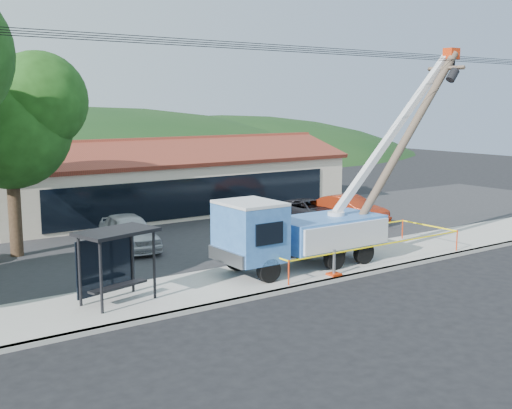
{
  "coord_description": "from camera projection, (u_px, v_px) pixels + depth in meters",
  "views": [
    {
      "loc": [
        -14.23,
        -15.52,
        6.75
      ],
      "look_at": [
        0.22,
        5.0,
        2.76
      ],
      "focal_mm": 45.0,
      "sensor_mm": 36.0,
      "label": 1
    }
  ],
  "objects": [
    {
      "name": "curb",
      "position": [
        297.0,
        288.0,
        23.37
      ],
      "size": [
        60.0,
        0.25,
        0.15
      ],
      "primitive_type": "cube",
      "color": "#ABAAA0",
      "rests_on": "ground"
    },
    {
      "name": "bus_shelter",
      "position": [
        114.0,
        249.0,
        21.33
      ],
      "size": [
        2.85,
        2.13,
        2.46
      ],
      "rotation": [
        0.0,
        0.0,
        0.24
      ],
      "color": "black",
      "rests_on": "ground"
    },
    {
      "name": "car_dark",
      "position": [
        308.0,
        223.0,
        36.54
      ],
      "size": [
        2.6,
        4.66,
        1.23
      ],
      "primitive_type": "imported",
      "rotation": [
        0.0,
        0.0,
        0.13
      ],
      "color": "black",
      "rests_on": "ground"
    },
    {
      "name": "caution_tape",
      "position": [
        354.0,
        242.0,
        27.4
      ],
      "size": [
        9.68,
        3.28,
        0.95
      ],
      "color": "red",
      "rests_on": "ground"
    },
    {
      "name": "tree_lot",
      "position": [
        9.0,
        116.0,
        27.23
      ],
      "size": [
        6.3,
        5.6,
        8.94
      ],
      "color": "#332316",
      "rests_on": "ground"
    },
    {
      "name": "utility_truck",
      "position": [
        300.0,
        229.0,
        25.77
      ],
      "size": [
        12.56,
        3.92,
        9.08
      ],
      "color": "black",
      "rests_on": "ground"
    },
    {
      "name": "parking_lot",
      "position": [
        170.0,
        241.0,
        31.36
      ],
      "size": [
        60.0,
        12.0,
        0.1
      ],
      "primitive_type": "cube",
      "color": "#28282B",
      "rests_on": "ground"
    },
    {
      "name": "strip_mall",
      "position": [
        167.0,
        182.0,
        39.8
      ],
      "size": [
        22.5,
        8.53,
        4.67
      ],
      "color": "beige",
      "rests_on": "ground"
    },
    {
      "name": "ground",
      "position": [
        336.0,
        305.0,
        21.68
      ],
      "size": [
        120.0,
        120.0,
        0.0
      ],
      "primitive_type": "plane",
      "color": "black",
      "rests_on": "ground"
    },
    {
      "name": "hill_center",
      "position": [
        71.0,
        164.0,
        71.78
      ],
      "size": [
        89.6,
        64.0,
        32.0
      ],
      "primitive_type": "ellipsoid",
      "color": "#123313",
      "rests_on": "ground"
    },
    {
      "name": "hill_east",
      "position": [
        222.0,
        155.0,
        83.15
      ],
      "size": [
        72.8,
        52.0,
        26.0
      ],
      "primitive_type": "ellipsoid",
      "color": "#123313",
      "rests_on": "ground"
    },
    {
      "name": "car_red",
      "position": [
        349.0,
        224.0,
        35.96
      ],
      "size": [
        2.12,
        4.79,
        1.53
      ],
      "primitive_type": "imported",
      "rotation": [
        0.0,
        0.0,
        0.11
      ],
      "color": "#98270F",
      "rests_on": "ground"
    },
    {
      "name": "leaning_pole",
      "position": [
        404.0,
        143.0,
        28.08
      ],
      "size": [
        7.34,
        2.0,
        9.05
      ],
      "color": "brown",
      "rests_on": "ground"
    },
    {
      "name": "car_silver",
      "position": [
        130.0,
        251.0,
        29.51
      ],
      "size": [
        2.5,
        4.98,
        1.63
      ],
      "primitive_type": "imported",
      "rotation": [
        0.0,
        0.0,
        -0.13
      ],
      "color": "silver",
      "rests_on": "ground"
    },
    {
      "name": "sidewalk",
      "position": [
        266.0,
        277.0,
        24.9
      ],
      "size": [
        60.0,
        4.0,
        0.15
      ],
      "primitive_type": "cube",
      "color": "#ABAAA0",
      "rests_on": "ground"
    }
  ]
}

